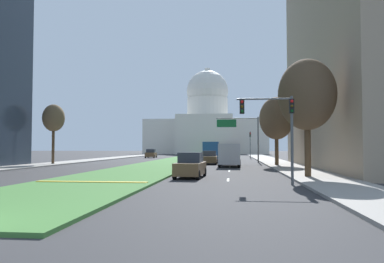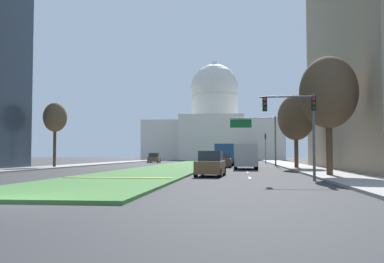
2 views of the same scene
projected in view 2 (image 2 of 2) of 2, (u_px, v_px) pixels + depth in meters
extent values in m
plane|color=#333335|center=(194.00, 164.00, 71.19)|extent=(260.00, 260.00, 0.00)
cube|color=#427A38|center=(190.00, 164.00, 65.48)|extent=(7.45, 103.56, 0.14)
cube|color=gold|center=(117.00, 178.00, 26.52)|extent=(6.71, 0.50, 0.04)
cube|color=silver|center=(250.00, 178.00, 29.62)|extent=(0.16, 2.40, 0.01)
cube|color=silver|center=(247.00, 172.00, 38.76)|extent=(0.16, 2.40, 0.01)
cube|color=silver|center=(246.00, 169.00, 45.70)|extent=(0.16, 2.40, 0.01)
cube|color=silver|center=(245.00, 166.00, 57.86)|extent=(0.16, 2.40, 0.01)
cube|color=silver|center=(244.00, 164.00, 70.05)|extent=(0.16, 2.40, 0.01)
cube|color=silver|center=(244.00, 164.00, 70.46)|extent=(0.16, 2.40, 0.01)
cube|color=silver|center=(243.00, 161.00, 94.35)|extent=(0.16, 2.40, 0.01)
cube|color=silver|center=(243.00, 162.00, 90.64)|extent=(0.16, 2.40, 0.01)
cube|color=#9E9991|center=(84.00, 165.00, 61.31)|extent=(4.00, 103.56, 0.15)
cube|color=#9E9991|center=(293.00, 165.00, 58.23)|extent=(4.00, 103.56, 0.15)
cube|color=silver|center=(215.00, 141.00, 128.58)|extent=(38.28, 25.61, 10.78)
cube|color=silver|center=(211.00, 137.00, 113.91)|extent=(16.84, 4.00, 11.85)
cylinder|color=silver|center=(215.00, 109.00, 129.05)|extent=(13.61, 13.61, 7.70)
sphere|color=silver|center=(215.00, 88.00, 129.37)|extent=(13.99, 13.99, 13.99)
cylinder|color=silver|center=(215.00, 67.00, 129.69)|extent=(1.80, 1.80, 3.00)
cylinder|color=#515456|center=(314.00, 137.00, 26.28)|extent=(0.16, 0.16, 5.20)
cube|color=black|center=(313.00, 104.00, 26.38)|extent=(0.28, 0.24, 0.84)
sphere|color=red|center=(314.00, 99.00, 26.26)|extent=(0.18, 0.18, 0.18)
sphere|color=#4C380F|center=(314.00, 103.00, 26.24)|extent=(0.18, 0.18, 0.18)
sphere|color=#0F4219|center=(314.00, 108.00, 26.23)|extent=(0.18, 0.18, 0.18)
cylinder|color=#515456|center=(286.00, 97.00, 26.58)|extent=(3.20, 0.10, 0.10)
cube|color=black|center=(265.00, 104.00, 26.69)|extent=(0.28, 0.24, 0.84)
sphere|color=red|center=(265.00, 99.00, 26.57)|extent=(0.18, 0.18, 0.18)
sphere|color=#4C380F|center=(265.00, 104.00, 26.56)|extent=(0.18, 0.18, 0.18)
sphere|color=#0F4219|center=(265.00, 109.00, 26.54)|extent=(0.18, 0.18, 0.18)
cylinder|color=#515456|center=(265.00, 148.00, 76.49)|extent=(0.16, 0.16, 5.20)
cube|color=black|center=(265.00, 137.00, 76.59)|extent=(0.28, 0.24, 0.84)
sphere|color=red|center=(265.00, 135.00, 76.47)|extent=(0.18, 0.18, 0.18)
sphere|color=#4C380F|center=(265.00, 137.00, 76.45)|extent=(0.18, 0.18, 0.18)
sphere|color=#0F4219|center=(265.00, 138.00, 76.44)|extent=(0.18, 0.18, 0.18)
cylinder|color=#515456|center=(275.00, 141.00, 57.32)|extent=(0.20, 0.20, 6.50)
cylinder|color=#515456|center=(252.00, 118.00, 57.80)|extent=(5.97, 0.12, 0.12)
cube|color=#146033|center=(241.00, 123.00, 57.88)|extent=(2.80, 0.08, 1.10)
cylinder|color=#4C3823|center=(329.00, 143.00, 30.77)|extent=(0.44, 0.44, 4.66)
ellipsoid|color=brown|center=(328.00, 92.00, 30.95)|extent=(4.05, 4.05, 5.06)
cylinder|color=#4C3823|center=(55.00, 146.00, 50.30)|extent=(0.34, 0.34, 4.96)
ellipsoid|color=brown|center=(55.00, 117.00, 50.47)|extent=(2.69, 2.69, 3.36)
cylinder|color=#4C3823|center=(296.00, 149.00, 47.17)|extent=(0.43, 0.43, 4.29)
ellipsoid|color=brown|center=(296.00, 117.00, 47.34)|extent=(3.92, 3.92, 4.89)
cube|color=brown|center=(211.00, 167.00, 31.35)|extent=(2.02, 4.26, 0.88)
cube|color=#282D38|center=(211.00, 156.00, 31.56)|extent=(1.68, 2.09, 0.72)
cylinder|color=black|center=(220.00, 173.00, 29.59)|extent=(0.26, 0.65, 0.64)
cylinder|color=black|center=(196.00, 173.00, 29.86)|extent=(0.26, 0.65, 0.64)
cylinder|color=black|center=(224.00, 171.00, 32.81)|extent=(0.26, 0.65, 0.64)
cylinder|color=black|center=(203.00, 171.00, 33.08)|extent=(0.26, 0.65, 0.64)
cube|color=brown|center=(223.00, 162.00, 51.95)|extent=(1.94, 4.31, 0.82)
cube|color=#282D38|center=(223.00, 156.00, 52.16)|extent=(1.69, 2.08, 0.67)
cylinder|color=black|center=(230.00, 165.00, 50.16)|extent=(0.23, 0.64, 0.64)
cylinder|color=black|center=(215.00, 165.00, 50.33)|extent=(0.23, 0.64, 0.64)
cylinder|color=black|center=(231.00, 164.00, 53.53)|extent=(0.23, 0.64, 0.64)
cylinder|color=black|center=(216.00, 164.00, 53.71)|extent=(0.23, 0.64, 0.64)
cube|color=brown|center=(247.00, 160.00, 65.20)|extent=(2.11, 4.66, 0.83)
cube|color=#282D38|center=(247.00, 155.00, 65.41)|extent=(1.74, 2.28, 0.68)
cylinder|color=black|center=(252.00, 163.00, 63.24)|extent=(0.26, 0.65, 0.64)
cylinder|color=black|center=(240.00, 163.00, 63.53)|extent=(0.26, 0.65, 0.64)
cylinder|color=black|center=(253.00, 162.00, 66.83)|extent=(0.26, 0.65, 0.64)
cylinder|color=black|center=(242.00, 162.00, 67.12)|extent=(0.26, 0.65, 0.64)
cube|color=brown|center=(154.00, 159.00, 79.25)|extent=(2.12, 4.22, 0.85)
cube|color=#282D38|center=(154.00, 155.00, 79.12)|extent=(1.77, 2.07, 0.69)
cylinder|color=black|center=(151.00, 161.00, 80.87)|extent=(0.26, 0.65, 0.64)
cylinder|color=black|center=(160.00, 161.00, 80.79)|extent=(0.26, 0.65, 0.64)
cylinder|color=black|center=(148.00, 161.00, 77.67)|extent=(0.26, 0.65, 0.64)
cylinder|color=black|center=(158.00, 161.00, 77.59)|extent=(0.26, 0.65, 0.64)
cube|color=#BCBCC1|center=(246.00, 155.00, 44.13)|extent=(2.30, 2.00, 2.20)
cube|color=silver|center=(246.00, 152.00, 47.33)|extent=(2.30, 4.40, 2.80)
cylinder|color=black|center=(257.00, 165.00, 43.97)|extent=(0.30, 0.90, 0.90)
cylinder|color=black|center=(235.00, 165.00, 44.19)|extent=(0.30, 0.90, 0.90)
cylinder|color=black|center=(255.00, 164.00, 48.24)|extent=(0.30, 0.90, 0.90)
cylinder|color=black|center=(236.00, 164.00, 48.46)|extent=(0.30, 0.90, 0.90)
cube|color=#1E4C8C|center=(225.00, 153.00, 63.16)|extent=(2.50, 11.00, 2.50)
cube|color=#232833|center=(225.00, 151.00, 63.17)|extent=(2.52, 10.12, 0.90)
cylinder|color=black|center=(233.00, 162.00, 58.70)|extent=(0.32, 1.00, 1.00)
cylinder|color=black|center=(216.00, 162.00, 58.95)|extent=(0.32, 1.00, 1.00)
cylinder|color=black|center=(234.00, 161.00, 66.84)|extent=(0.32, 1.00, 1.00)
cylinder|color=black|center=(219.00, 161.00, 67.09)|extent=(0.32, 1.00, 1.00)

